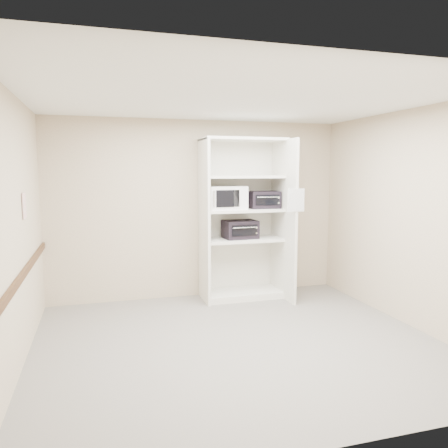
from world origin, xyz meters
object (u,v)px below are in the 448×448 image
object	(u,v)px
microwave	(225,198)
toaster_oven_upper	(264,200)
shelving_unit	(245,224)
toaster_oven_lower	(240,229)

from	to	relation	value
microwave	toaster_oven_upper	size ratio (longest dim) A/B	1.26
shelving_unit	toaster_oven_lower	distance (m)	0.11
microwave	toaster_oven_upper	xyz separation A→B (m)	(0.61, -0.01, -0.04)
shelving_unit	toaster_oven_upper	xyz separation A→B (m)	(0.29, 0.00, 0.37)
shelving_unit	microwave	distance (m)	0.52
toaster_oven_upper	toaster_oven_lower	xyz separation A→B (m)	(-0.38, 0.01, -0.44)
toaster_oven_upper	toaster_oven_lower	size ratio (longest dim) A/B	0.92
microwave	toaster_oven_lower	size ratio (longest dim) A/B	1.17
shelving_unit	toaster_oven_upper	size ratio (longest dim) A/B	5.35
shelving_unit	toaster_oven_lower	size ratio (longest dim) A/B	4.94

